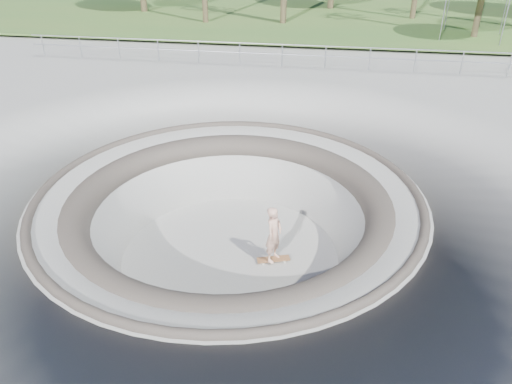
% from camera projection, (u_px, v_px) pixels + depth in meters
% --- Properties ---
extents(ground, '(180.00, 180.00, 0.00)m').
position_uv_depth(ground, '(229.00, 195.00, 13.18)').
color(ground, '#9C9B97').
rests_on(ground, ground).
extents(skate_bowl, '(14.00, 14.00, 4.10)m').
position_uv_depth(skate_bowl, '(230.00, 251.00, 14.08)').
color(skate_bowl, '#9C9B97').
rests_on(skate_bowl, ground).
extents(distant_hills, '(103.20, 45.00, 28.60)m').
position_uv_depth(distant_hills, '(349.00, 29.00, 65.18)').
color(distant_hills, olive).
rests_on(distant_hills, ground).
extents(safety_railing, '(25.00, 0.06, 1.03)m').
position_uv_depth(safety_railing, '(282.00, 55.00, 23.13)').
color(safety_railing, '#96999F').
rests_on(safety_railing, ground).
extents(skateboard, '(0.94, 0.52, 0.09)m').
position_uv_depth(skateboard, '(273.00, 259.00, 13.74)').
color(skateboard, brown).
rests_on(skateboard, ground).
extents(skater, '(0.58, 0.70, 1.63)m').
position_uv_depth(skater, '(274.00, 234.00, 13.32)').
color(skater, '#E8AF96').
rests_on(skater, skateboard).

